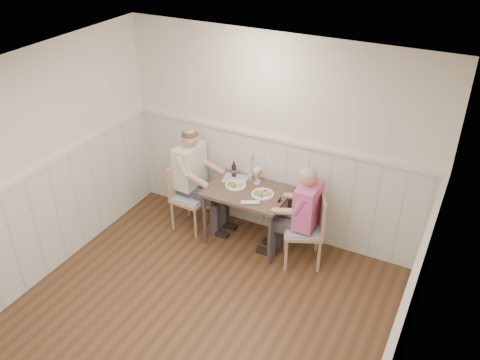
{
  "coord_description": "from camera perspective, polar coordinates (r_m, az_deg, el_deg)",
  "views": [
    {
      "loc": [
        2.15,
        -2.88,
        4.0
      ],
      "look_at": [
        -0.18,
        1.64,
        1.0
      ],
      "focal_mm": 38.0,
      "sensor_mm": 36.0,
      "label": 1
    }
  ],
  "objects": [
    {
      "name": "gingham_mat",
      "position": [
        6.42,
        -0.52,
        0.15
      ],
      "size": [
        0.36,
        0.31,
        0.01
      ],
      "color": "#5C6CA7",
      "rests_on": "dining_table"
    },
    {
      "name": "wainscot",
      "position": [
        5.33,
        -2.98,
        -8.0
      ],
      "size": [
        4.0,
        4.49,
        1.34
      ],
      "color": "white",
      "rests_on": "ground"
    },
    {
      "name": "beer_bottle",
      "position": [
        6.43,
        -0.69,
        1.14
      ],
      "size": [
        0.06,
        0.06,
        0.22
      ],
      "color": "black",
      "rests_on": "dining_table"
    },
    {
      "name": "man_in_pink",
      "position": [
        6.02,
        7.12,
        -4.75
      ],
      "size": [
        0.6,
        0.42,
        1.31
      ],
      "color": "#3F3F47",
      "rests_on": "ground"
    },
    {
      "name": "ground_plane",
      "position": [
        5.38,
        -6.6,
        -17.8
      ],
      "size": [
        4.5,
        4.5,
        0.0
      ],
      "primitive_type": "plane",
      "color": "#4B311A"
    },
    {
      "name": "plate_diner",
      "position": [
        6.27,
        -0.63,
        -0.52
      ],
      "size": [
        0.26,
        0.26,
        0.07
      ],
      "color": "white",
      "rests_on": "dining_table"
    },
    {
      "name": "diner_cream",
      "position": [
        6.65,
        -5.25,
        -0.5
      ],
      "size": [
        0.66,
        0.46,
        1.4
      ],
      "color": "#3F3F47",
      "rests_on": "ground"
    },
    {
      "name": "beer_glass_b",
      "position": [
        6.26,
        1.9,
        0.67
      ],
      "size": [
        0.08,
        0.08,
        0.2
      ],
      "color": "silver",
      "rests_on": "dining_table"
    },
    {
      "name": "beer_glass_a",
      "position": [
        6.32,
        2.11,
        0.85
      ],
      "size": [
        0.08,
        0.08,
        0.19
      ],
      "color": "silver",
      "rests_on": "dining_table"
    },
    {
      "name": "plate_man",
      "position": [
        6.1,
        2.46,
        -1.5
      ],
      "size": [
        0.27,
        0.27,
        0.07
      ],
      "color": "white",
      "rests_on": "dining_table"
    },
    {
      "name": "chair_right",
      "position": [
        6.02,
        7.67,
        -5.18
      ],
      "size": [
        0.59,
        0.59,
        0.95
      ],
      "color": "tan",
      "rests_on": "ground"
    },
    {
      "name": "grass_vase",
      "position": [
        6.33,
        1.18,
        1.47
      ],
      "size": [
        0.04,
        0.04,
        0.39
      ],
      "color": "silver",
      "rests_on": "dining_table"
    },
    {
      "name": "chair_left",
      "position": [
        6.64,
        -5.94,
        -1.54
      ],
      "size": [
        0.45,
        0.45,
        0.91
      ],
      "color": "tan",
      "rests_on": "ground"
    },
    {
      "name": "rolled_napkin",
      "position": [
        5.92,
        1.16,
        -2.55
      ],
      "size": [
        0.21,
        0.14,
        0.05
      ],
      "color": "white",
      "rests_on": "dining_table"
    },
    {
      "name": "dining_table",
      "position": [
        6.24,
        0.84,
        -1.91
      ],
      "size": [
        0.99,
        0.7,
        0.75
      ],
      "color": "#49362C",
      "rests_on": "ground"
    },
    {
      "name": "room_shell",
      "position": [
        4.37,
        -7.76,
        -4.43
      ],
      "size": [
        4.04,
        4.54,
        2.6
      ],
      "color": "white",
      "rests_on": "ground"
    }
  ]
}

